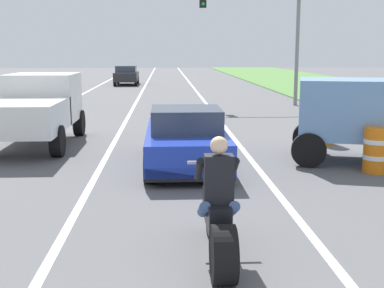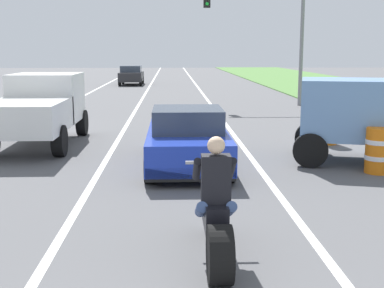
{
  "view_description": "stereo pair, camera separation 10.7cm",
  "coord_description": "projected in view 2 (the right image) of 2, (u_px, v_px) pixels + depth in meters",
  "views": [
    {
      "loc": [
        -0.3,
        -2.37,
        2.64
      ],
      "look_at": [
        0.17,
        6.63,
        1.0
      ],
      "focal_mm": 47.93,
      "sensor_mm": 36.0,
      "label": 1
    },
    {
      "loc": [
        -0.2,
        -2.37,
        2.64
      ],
      "look_at": [
        0.17,
        6.63,
        1.0
      ],
      "focal_mm": 47.93,
      "sensor_mm": 36.0,
      "label": 2
    }
  ],
  "objects": [
    {
      "name": "traffic_light_mast_near",
      "position": [
        269.0,
        21.0,
        24.41
      ],
      "size": [
        5.07,
        0.34,
        6.0
      ],
      "color": "gray",
      "rests_on": "ground"
    },
    {
      "name": "construction_barrel_nearest",
      "position": [
        378.0,
        150.0,
        11.18
      ],
      "size": [
        0.58,
        0.58,
        1.0
      ],
      "color": "orange",
      "rests_on": "ground"
    },
    {
      "name": "distant_car_far_ahead",
      "position": [
        131.0,
        75.0,
        40.38
      ],
      "size": [
        1.8,
        4.0,
        1.5
      ],
      "color": "#262628",
      "rests_on": "ground"
    },
    {
      "name": "lane_stripe_right_solid",
      "position": [
        216.0,
        112.0,
        22.55
      ],
      "size": [
        0.14,
        120.0,
        0.01
      ],
      "primitive_type": "cube",
      "color": "white",
      "rests_on": "ground"
    },
    {
      "name": "lane_stripe_left_solid",
      "position": [
        51.0,
        113.0,
        22.26
      ],
      "size": [
        0.14,
        120.0,
        0.01
      ],
      "primitive_type": "cube",
      "color": "white",
      "rests_on": "ground"
    },
    {
      "name": "motorcycle_with_rider",
      "position": [
        216.0,
        217.0,
        6.39
      ],
      "size": [
        0.7,
        2.21,
        1.62
      ],
      "color": "black",
      "rests_on": "ground"
    },
    {
      "name": "lane_stripe_centre_dashed",
      "position": [
        134.0,
        112.0,
        22.4
      ],
      "size": [
        0.14,
        120.0,
        0.01
      ],
      "primitive_type": "cube",
      "color": "white",
      "rests_on": "ground"
    },
    {
      "name": "pickup_truck_left_lane_white",
      "position": [
        39.0,
        106.0,
        14.38
      ],
      "size": [
        2.02,
        4.8,
        1.98
      ],
      "color": "silver",
      "rests_on": "ground"
    },
    {
      "name": "sports_car_blue",
      "position": [
        187.0,
        139.0,
        11.84
      ],
      "size": [
        1.84,
        4.3,
        1.37
      ],
      "color": "#1E38B2",
      "rests_on": "ground"
    },
    {
      "name": "construction_barrel_mid",
      "position": [
        327.0,
        127.0,
        14.66
      ],
      "size": [
        0.58,
        0.58,
        1.0
      ],
      "color": "orange",
      "rests_on": "ground"
    }
  ]
}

